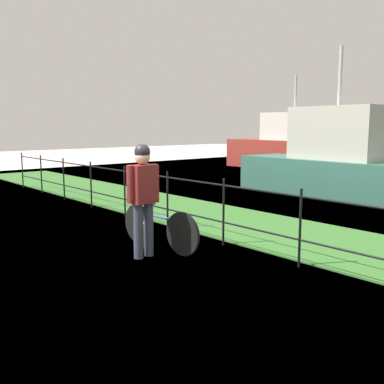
% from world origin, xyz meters
% --- Properties ---
extents(ground_plane, '(60.00, 60.00, 0.00)m').
position_xyz_m(ground_plane, '(0.00, 0.00, 0.00)').
color(ground_plane, beige).
extents(grass_strip, '(27.00, 2.40, 0.03)m').
position_xyz_m(grass_strip, '(0.00, 3.27, 0.01)').
color(grass_strip, '#38702D').
rests_on(grass_strip, ground).
extents(iron_fence, '(18.04, 0.04, 1.10)m').
position_xyz_m(iron_fence, '(0.00, 1.88, 0.63)').
color(iron_fence, black).
rests_on(iron_fence, ground).
extents(bicycle_main, '(1.70, 0.24, 0.67)m').
position_xyz_m(bicycle_main, '(-0.50, 0.95, 0.35)').
color(bicycle_main, black).
rests_on(bicycle_main, ground).
extents(wooden_crate, '(0.35, 0.27, 0.29)m').
position_xyz_m(wooden_crate, '(-0.88, 0.91, 0.82)').
color(wooden_crate, brown).
rests_on(wooden_crate, bicycle_main).
extents(terrier_dog, '(0.32, 0.17, 0.18)m').
position_xyz_m(terrier_dog, '(-0.86, 0.92, 1.04)').
color(terrier_dog, tan).
rests_on(terrier_dog, wooden_crate).
extents(cyclist_person, '(0.30, 0.54, 1.68)m').
position_xyz_m(cyclist_person, '(-0.29, 0.52, 1.00)').
color(cyclist_person, '#383D51').
rests_on(cyclist_person, ground).
extents(backpack_on_paving, '(0.31, 0.33, 0.40)m').
position_xyz_m(backpack_on_paving, '(-0.75, 0.81, 0.20)').
color(backpack_on_paving, olive).
rests_on(backpack_on_paving, ground).
extents(moored_boat_near, '(5.86, 1.93, 4.07)m').
position_xyz_m(moored_boat_near, '(-1.78, 7.99, 0.89)').
color(moored_boat_near, '#336656').
rests_on(moored_boat_near, ground).
extents(moored_boat_far, '(6.46, 2.12, 4.12)m').
position_xyz_m(moored_boat_far, '(-7.30, 13.41, 0.93)').
color(moored_boat_far, '#9E3328').
rests_on(moored_boat_far, ground).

